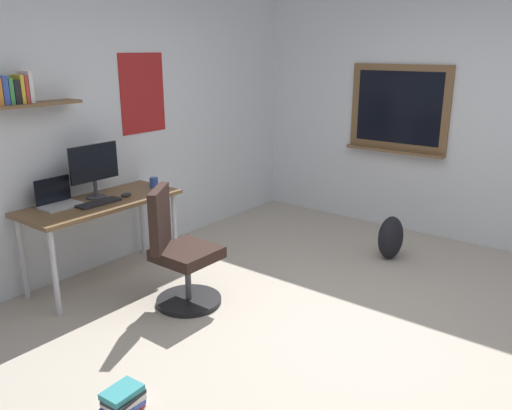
{
  "coord_description": "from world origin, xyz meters",
  "views": [
    {
      "loc": [
        -2.99,
        -1.53,
        1.97
      ],
      "look_at": [
        -0.1,
        0.73,
        0.85
      ],
      "focal_mm": 36.38,
      "sensor_mm": 36.0,
      "label": 1
    }
  ],
  "objects_px": {
    "book_stack_on_floor": "(123,400)",
    "coffee_mug": "(154,182)",
    "laptop": "(58,200)",
    "monitor_primary": "(94,167)",
    "desk": "(101,210)",
    "backpack": "(391,238)",
    "office_chair": "(179,255)",
    "computer_mouse": "(126,195)",
    "keyboard": "(99,203)"
  },
  "relations": [
    {
      "from": "monitor_primary",
      "to": "keyboard",
      "type": "bearing_deg",
      "value": -121.32
    },
    {
      "from": "desk",
      "to": "book_stack_on_floor",
      "type": "bearing_deg",
      "value": -123.91
    },
    {
      "from": "office_chair",
      "to": "keyboard",
      "type": "bearing_deg",
      "value": 102.96
    },
    {
      "from": "office_chair",
      "to": "computer_mouse",
      "type": "bearing_deg",
      "value": 81.73
    },
    {
      "from": "keyboard",
      "to": "computer_mouse",
      "type": "distance_m",
      "value": 0.28
    },
    {
      "from": "office_chair",
      "to": "computer_mouse",
      "type": "distance_m",
      "value": 0.83
    },
    {
      "from": "laptop",
      "to": "keyboard",
      "type": "relative_size",
      "value": 0.84
    },
    {
      "from": "desk",
      "to": "backpack",
      "type": "height_order",
      "value": "desk"
    },
    {
      "from": "laptop",
      "to": "coffee_mug",
      "type": "distance_m",
      "value": 0.89
    },
    {
      "from": "laptop",
      "to": "backpack",
      "type": "height_order",
      "value": "laptop"
    },
    {
      "from": "book_stack_on_floor",
      "to": "keyboard",
      "type": "bearing_deg",
      "value": 56.61
    },
    {
      "from": "computer_mouse",
      "to": "backpack",
      "type": "relative_size",
      "value": 0.25
    },
    {
      "from": "computer_mouse",
      "to": "laptop",
      "type": "bearing_deg",
      "value": 157.45
    },
    {
      "from": "monitor_primary",
      "to": "book_stack_on_floor",
      "type": "xyz_separation_m",
      "value": [
        -1.05,
        -1.6,
        -0.93
      ]
    },
    {
      "from": "desk",
      "to": "backpack",
      "type": "relative_size",
      "value": 3.2
    },
    {
      "from": "keyboard",
      "to": "book_stack_on_floor",
      "type": "bearing_deg",
      "value": -123.39
    },
    {
      "from": "keyboard",
      "to": "laptop",
      "type": "bearing_deg",
      "value": 137.73
    },
    {
      "from": "office_chair",
      "to": "keyboard",
      "type": "xyz_separation_m",
      "value": [
        -0.17,
        0.75,
        0.33
      ]
    },
    {
      "from": "monitor_primary",
      "to": "coffee_mug",
      "type": "xyz_separation_m",
      "value": [
        0.54,
        -0.12,
        -0.22
      ]
    },
    {
      "from": "computer_mouse",
      "to": "book_stack_on_floor",
      "type": "distance_m",
      "value": 2.0
    },
    {
      "from": "desk",
      "to": "book_stack_on_floor",
      "type": "relative_size",
      "value": 5.89
    },
    {
      "from": "computer_mouse",
      "to": "backpack",
      "type": "xyz_separation_m",
      "value": [
        1.79,
        -1.68,
        -0.54
      ]
    },
    {
      "from": "backpack",
      "to": "computer_mouse",
      "type": "bearing_deg",
      "value": 136.93
    },
    {
      "from": "desk",
      "to": "book_stack_on_floor",
      "type": "height_order",
      "value": "desk"
    },
    {
      "from": "backpack",
      "to": "book_stack_on_floor",
      "type": "relative_size",
      "value": 1.84
    },
    {
      "from": "keyboard",
      "to": "computer_mouse",
      "type": "height_order",
      "value": "computer_mouse"
    },
    {
      "from": "desk",
      "to": "keyboard",
      "type": "xyz_separation_m",
      "value": [
        -0.07,
        -0.07,
        0.09
      ]
    },
    {
      "from": "computer_mouse",
      "to": "coffee_mug",
      "type": "height_order",
      "value": "coffee_mug"
    },
    {
      "from": "office_chair",
      "to": "book_stack_on_floor",
      "type": "height_order",
      "value": "office_chair"
    },
    {
      "from": "desk",
      "to": "coffee_mug",
      "type": "xyz_separation_m",
      "value": [
        0.57,
        -0.02,
        0.13
      ]
    },
    {
      "from": "keyboard",
      "to": "office_chair",
      "type": "bearing_deg",
      "value": -77.04
    },
    {
      "from": "book_stack_on_floor",
      "to": "backpack",
      "type": "bearing_deg",
      "value": -4.56
    },
    {
      "from": "desk",
      "to": "backpack",
      "type": "xyz_separation_m",
      "value": [
        2.01,
        -1.75,
        -0.44
      ]
    },
    {
      "from": "desk",
      "to": "keyboard",
      "type": "relative_size",
      "value": 3.64
    },
    {
      "from": "coffee_mug",
      "to": "book_stack_on_floor",
      "type": "height_order",
      "value": "coffee_mug"
    },
    {
      "from": "coffee_mug",
      "to": "backpack",
      "type": "relative_size",
      "value": 0.22
    },
    {
      "from": "monitor_primary",
      "to": "backpack",
      "type": "distance_m",
      "value": 2.81
    },
    {
      "from": "office_chair",
      "to": "backpack",
      "type": "relative_size",
      "value": 2.26
    },
    {
      "from": "laptop",
      "to": "monitor_primary",
      "type": "bearing_deg",
      "value": -8.15
    },
    {
      "from": "book_stack_on_floor",
      "to": "coffee_mug",
      "type": "bearing_deg",
      "value": 43.11
    },
    {
      "from": "laptop",
      "to": "keyboard",
      "type": "height_order",
      "value": "laptop"
    },
    {
      "from": "laptop",
      "to": "computer_mouse",
      "type": "height_order",
      "value": "laptop"
    },
    {
      "from": "office_chair",
      "to": "computer_mouse",
      "type": "height_order",
      "value": "office_chair"
    },
    {
      "from": "monitor_primary",
      "to": "backpack",
      "type": "relative_size",
      "value": 1.1
    },
    {
      "from": "office_chair",
      "to": "monitor_primary",
      "type": "relative_size",
      "value": 2.05
    },
    {
      "from": "keyboard",
      "to": "backpack",
      "type": "height_order",
      "value": "keyboard"
    },
    {
      "from": "keyboard",
      "to": "coffee_mug",
      "type": "height_order",
      "value": "coffee_mug"
    },
    {
      "from": "laptop",
      "to": "coffee_mug",
      "type": "bearing_deg",
      "value": -10.61
    },
    {
      "from": "office_chair",
      "to": "backpack",
      "type": "distance_m",
      "value": 2.13
    },
    {
      "from": "computer_mouse",
      "to": "coffee_mug",
      "type": "distance_m",
      "value": 0.37
    }
  ]
}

